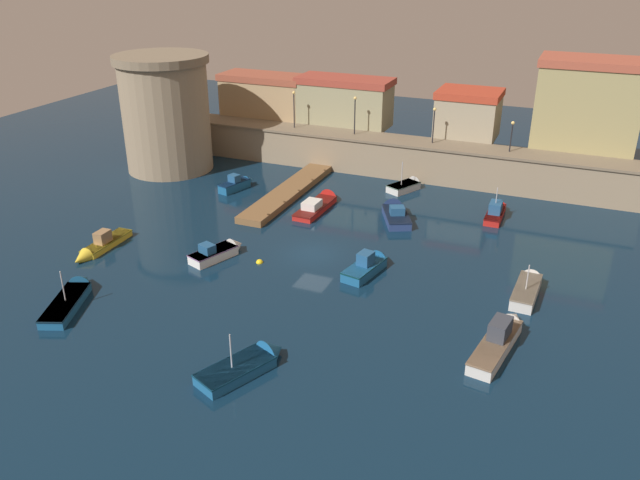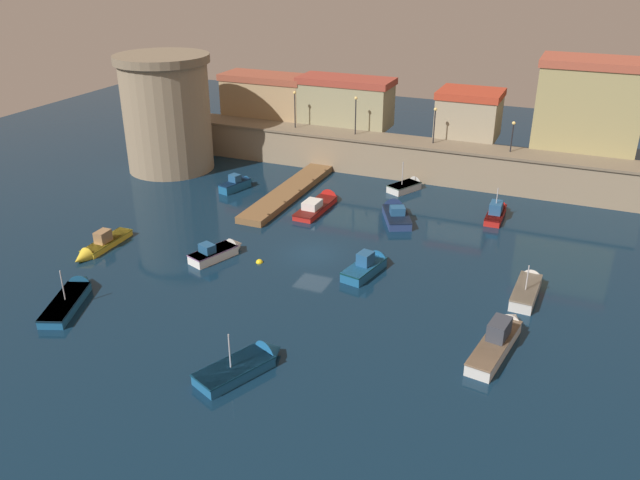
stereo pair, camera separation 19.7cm
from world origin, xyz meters
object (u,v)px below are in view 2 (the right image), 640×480
Objects in this scene: quay_lamp_0 at (295,104)px; moored_boat_2 at (528,287)px; quay_lamp_3 at (513,131)px; moored_boat_11 at (499,338)px; moored_boat_4 at (395,212)px; fortress_tower at (167,113)px; moored_boat_6 at (497,211)px; moored_boat_9 at (220,251)px; moored_boat_5 at (249,362)px; moored_boat_10 at (238,183)px; moored_boat_0 at (99,246)px; moored_boat_7 at (409,186)px; mooring_buoy_0 at (259,263)px; quay_lamp_1 at (356,110)px; moored_boat_8 at (321,203)px; moored_boat_1 at (72,295)px; quay_lamp_2 at (435,120)px; moored_boat_3 at (369,264)px.

moored_boat_2 is (26.81, -20.22, -5.83)m from quay_lamp_0.
quay_lamp_3 is 28.19m from moored_boat_11.
fortress_tower is at bearing 56.14° from moored_boat_4.
moored_boat_6 is 24.40m from moored_boat_9.
quay_lamp_3 reaches higher than moored_boat_5.
moored_boat_0 is at bearing -175.61° from moored_boat_10.
fortress_tower reaches higher than moored_boat_0.
fortress_tower reaches higher than moored_boat_6.
quay_lamp_0 is 0.52× the size of moored_boat_11.
moored_boat_7 is 20.43m from mooring_buoy_0.
fortress_tower is at bearing 124.61° from moored_boat_7.
quay_lamp_1 reaches higher than moored_boat_8.
quay_lamp_0 is 0.71× the size of moored_boat_6.
moored_boat_4 is (15.68, 22.11, 0.11)m from moored_boat_1.
moored_boat_8 is (8.79, 21.83, 0.03)m from moored_boat_1.
moored_boat_0 is 12.77m from mooring_buoy_0.
quay_lamp_2 is 12.32m from moored_boat_4.
moored_boat_5 is at bearing 151.68° from moored_boat_4.
moored_boat_0 is (-26.95, -26.35, -5.35)m from quay_lamp_3.
mooring_buoy_0 is (-18.17, 4.16, -0.57)m from moored_boat_11.
moored_boat_3 is at bearing -87.81° from quay_lamp_2.
moored_boat_7 is at bearing -156.34° from quay_lamp_3.
moored_boat_3 is 0.71× the size of moored_boat_11.
quay_lamp_3 is 14.45m from moored_boat_4.
moored_boat_7 is at bearing -4.69° from moored_boat_9.
fortress_tower is 34.12m from moored_boat_6.
moored_boat_4 is 7.23m from moored_boat_7.
moored_boat_0 is at bearing 87.62° from moored_boat_5.
moored_boat_2 is 22.46m from moored_boat_9.
quay_lamp_0 is 24.72m from moored_boat_9.
mooring_buoy_0 is (-5.93, -19.55, -0.38)m from moored_boat_7.
quay_lamp_1 is 15.60m from quay_lamp_3.
moored_boat_11 is at bearing -109.77° from moored_boat_3.
moored_boat_8 is at bearing 66.62° from moored_boat_4.
moored_boat_4 is at bearing 55.33° from moored_boat_2.
quay_lamp_2 is 11.91m from moored_boat_6.
moored_boat_9 is at bearing 115.93° from moored_boat_4.
moored_boat_2 is at bearing -18.14° from moored_boat_5.
moored_boat_5 is (18.03, -8.80, -0.01)m from moored_boat_0.
quay_lamp_0 is 0.66× the size of moored_boat_4.
moored_boat_7 is (6.97, -3.78, -5.90)m from quay_lamp_1.
moored_boat_1 is 23.53m from moored_boat_8.
moored_boat_2 is 15.33m from moored_boat_4.
fortress_tower is 1.63× the size of moored_boat_8.
moored_boat_3 is (20.34, 5.04, 0.12)m from moored_boat_0.
fortress_tower is 25.47m from mooring_buoy_0.
mooring_buoy_0 is at bearing 137.09° from moored_boat_6.
moored_boat_2 is at bearing 99.71° from moored_boat_0.
quay_lamp_3 is at bearing 14.81° from moored_boat_2.
quay_lamp_2 is at bearing 32.85° from moored_boat_2.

